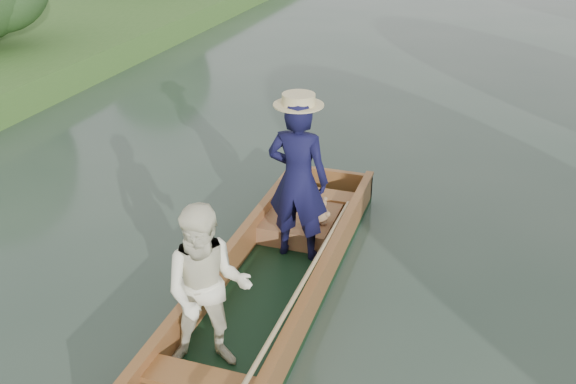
% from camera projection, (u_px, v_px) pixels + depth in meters
% --- Properties ---
extents(ground, '(120.00, 120.00, 0.00)m').
position_uv_depth(ground, '(270.00, 299.00, 6.63)').
color(ground, '#283D30').
rests_on(ground, ground).
extents(punt, '(1.14, 5.00, 1.94)m').
position_uv_depth(punt, '(265.00, 251.00, 6.34)').
color(punt, black).
rests_on(punt, ground).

